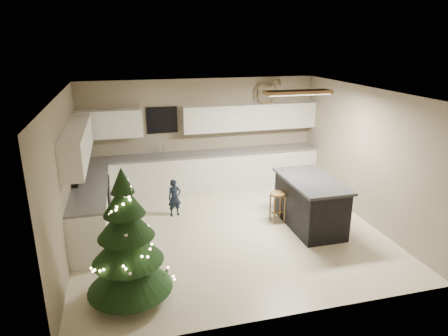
{
  "coord_description": "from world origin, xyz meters",
  "views": [
    {
      "loc": [
        -1.8,
        -6.52,
        3.47
      ],
      "look_at": [
        0.0,
        0.35,
        1.15
      ],
      "focal_mm": 32.0,
      "sensor_mm": 36.0,
      "label": 1
    }
  ],
  "objects": [
    {
      "name": "ground_plane",
      "position": [
        0.0,
        0.0,
        0.0
      ],
      "size": [
        5.5,
        5.5,
        0.0
      ],
      "primitive_type": "plane",
      "color": "beige"
    },
    {
      "name": "room_shell",
      "position": [
        0.02,
        0.0,
        1.75
      ],
      "size": [
        5.52,
        5.02,
        2.61
      ],
      "color": "gray",
      "rests_on": "ground_plane"
    },
    {
      "name": "cabinetry",
      "position": [
        -0.91,
        1.65,
        0.76
      ],
      "size": [
        5.5,
        3.2,
        2.0
      ],
      "color": "white",
      "rests_on": "ground_plane"
    },
    {
      "name": "island",
      "position": [
        1.56,
        -0.14,
        0.48
      ],
      "size": [
        0.9,
        1.7,
        0.95
      ],
      "color": "black",
      "rests_on": "ground_plane"
    },
    {
      "name": "bar_stool",
      "position": [
        1.05,
        0.2,
        0.45
      ],
      "size": [
        0.31,
        0.31,
        0.6
      ],
      "rotation": [
        0.0,
        0.0,
        -0.31
      ],
      "color": "#945E31",
      "rests_on": "ground_plane"
    },
    {
      "name": "christmas_tree",
      "position": [
        -1.85,
        -1.6,
        0.79
      ],
      "size": [
        1.21,
        1.17,
        1.93
      ],
      "rotation": [
        0.0,
        0.0,
        -0.3
      ],
      "color": "#3F2816",
      "rests_on": "ground_plane"
    },
    {
      "name": "toddler",
      "position": [
        -0.87,
        0.99,
        0.38
      ],
      "size": [
        0.31,
        0.24,
        0.76
      ],
      "primitive_type": "imported",
      "rotation": [
        0.0,
        0.0,
        0.22
      ],
      "color": "black",
      "rests_on": "ground_plane"
    },
    {
      "name": "rocking_horse",
      "position": [
        1.56,
        2.33,
        2.31
      ],
      "size": [
        0.73,
        0.49,
        0.59
      ],
      "rotation": [
        0.0,
        0.0,
        1.26
      ],
      "color": "#945E31",
      "rests_on": "cabinetry"
    }
  ]
}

